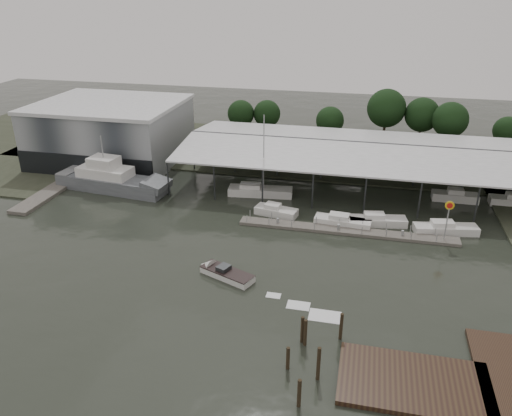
% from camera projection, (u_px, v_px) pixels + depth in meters
% --- Properties ---
extents(ground, '(200.00, 200.00, 0.00)m').
position_uv_depth(ground, '(212.00, 257.00, 58.70)').
color(ground, '#262B23').
rests_on(ground, ground).
extents(land_strip_far, '(140.00, 30.00, 0.30)m').
position_uv_depth(land_strip_far, '(278.00, 150.00, 95.94)').
color(land_strip_far, '#3A4030').
rests_on(land_strip_far, ground).
extents(land_strip_west, '(20.00, 40.00, 0.30)m').
position_uv_depth(land_strip_west, '(56.00, 154.00, 93.44)').
color(land_strip_west, '#3A4030').
rests_on(land_strip_west, ground).
extents(storage_warehouse, '(24.50, 20.50, 10.50)m').
position_uv_depth(storage_warehouse, '(111.00, 131.00, 88.80)').
color(storage_warehouse, gray).
rests_on(storage_warehouse, ground).
extents(covered_boat_shed, '(58.24, 24.00, 6.96)m').
position_uv_depth(covered_boat_shed, '(369.00, 147.00, 77.56)').
color(covered_boat_shed, white).
rests_on(covered_boat_shed, ground).
extents(trawler_dock, '(3.00, 18.00, 0.50)m').
position_uv_depth(trawler_dock, '(54.00, 190.00, 77.14)').
color(trawler_dock, slate).
rests_on(trawler_dock, ground).
extents(floating_dock, '(28.00, 2.00, 1.40)m').
position_uv_depth(floating_dock, '(346.00, 231.00, 64.44)').
color(floating_dock, slate).
rests_on(floating_dock, ground).
extents(shell_fuel_sign, '(1.10, 0.18, 5.55)m').
position_uv_depth(shell_fuel_sign, '(448.00, 214.00, 60.45)').
color(shell_fuel_sign, '#96999C').
rests_on(shell_fuel_sign, ground).
extents(boardwalk_platform, '(15.00, 12.00, 0.50)m').
position_uv_depth(boardwalk_platform, '(446.00, 382.00, 40.06)').
color(boardwalk_platform, '#372716').
rests_on(boardwalk_platform, ground).
extents(grey_trawler, '(18.72, 6.63, 8.84)m').
position_uv_depth(grey_trawler, '(113.00, 180.00, 77.13)').
color(grey_trawler, slate).
rests_on(grey_trawler, ground).
extents(white_sailboat, '(9.85, 3.61, 12.59)m').
position_uv_depth(white_sailboat, '(259.00, 191.00, 75.54)').
color(white_sailboat, silver).
rests_on(white_sailboat, ground).
extents(speedboat_underway, '(17.01, 8.30, 2.00)m').
position_uv_depth(speedboat_underway, '(223.00, 272.00, 54.83)').
color(speedboat_underway, silver).
rests_on(speedboat_underway, ground).
extents(moored_cruiser_0, '(6.17, 3.34, 1.70)m').
position_uv_depth(moored_cruiser_0, '(276.00, 211.00, 69.07)').
color(moored_cruiser_0, silver).
rests_on(moored_cruiser_0, ground).
extents(moored_cruiser_1, '(7.56, 2.85, 1.70)m').
position_uv_depth(moored_cruiser_1, '(342.00, 222.00, 66.00)').
color(moored_cruiser_1, silver).
rests_on(moored_cruiser_1, ground).
extents(moored_cruiser_2, '(7.78, 3.47, 1.70)m').
position_uv_depth(moored_cruiser_2, '(377.00, 221.00, 66.28)').
color(moored_cruiser_2, silver).
rests_on(moored_cruiser_2, ground).
extents(moored_cruiser_3, '(8.30, 3.65, 1.70)m').
position_uv_depth(moored_cruiser_3, '(445.00, 229.00, 64.10)').
color(moored_cruiser_3, silver).
rests_on(moored_cruiser_3, ground).
extents(mooring_pilings, '(4.33, 9.00, 3.80)m').
position_uv_depth(mooring_pilings, '(310.00, 352.00, 42.08)').
color(mooring_pilings, '#312718').
rests_on(mooring_pilings, ground).
extents(horizon_tree_line, '(72.37, 10.65, 11.08)m').
position_uv_depth(horizon_tree_line, '(410.00, 118.00, 94.15)').
color(horizon_tree_line, black).
rests_on(horizon_tree_line, ground).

